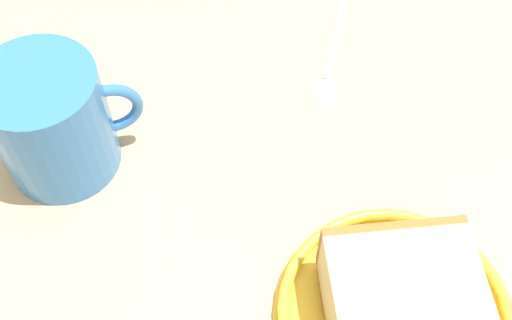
{
  "coord_description": "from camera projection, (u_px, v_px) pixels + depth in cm",
  "views": [
    {
      "loc": [
        -8.09,
        23.08,
        42.17
      ],
      "look_at": [
        2.81,
        -0.53,
        3.0
      ],
      "focal_mm": 45.27,
      "sensor_mm": 36.0,
      "label": 1
    }
  ],
  "objects": [
    {
      "name": "ground_plane",
      "position": [
        286.0,
        208.0,
        0.5
      ],
      "size": [
        119.47,
        119.47,
        2.49
      ],
      "primitive_type": "cube",
      "color": "tan"
    },
    {
      "name": "small_plate",
      "position": [
        395.0,
        316.0,
        0.43
      ],
      "size": [
        16.14,
        16.14,
        1.66
      ],
      "color": "yellow",
      "rests_on": "ground_plane"
    },
    {
      "name": "cake_slice",
      "position": [
        401.0,
        297.0,
        0.41
      ],
      "size": [
        12.17,
        11.71,
        5.12
      ],
      "color": "#9E662D",
      "rests_on": "small_plate"
    },
    {
      "name": "tea_mug",
      "position": [
        53.0,
        121.0,
        0.47
      ],
      "size": [
        9.68,
        9.1,
        9.41
      ],
      "color": "#3372BF",
      "rests_on": "ground_plane"
    },
    {
      "name": "teaspoon",
      "position": [
        328.0,
        70.0,
        0.55
      ],
      "size": [
        4.13,
        13.15,
        0.8
      ],
      "color": "silver",
      "rests_on": "ground_plane"
    }
  ]
}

